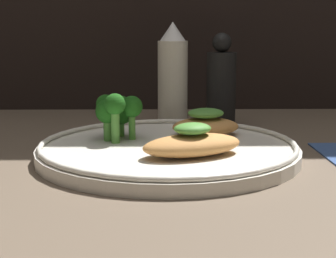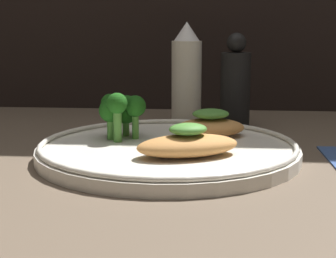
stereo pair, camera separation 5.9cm
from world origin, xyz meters
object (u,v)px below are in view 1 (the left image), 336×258
Objects in this scene: pepper_grinder at (221,84)px; broccoli_bunch at (117,110)px; sauce_bottle at (173,76)px; plate at (168,149)px.

broccoli_bunch is at bearing -131.17° from pepper_grinder.
broccoli_bunch is at bearing -113.25° from sauce_bottle.
plate is 1.92× the size of sauce_bottle.
pepper_grinder is at bearing 67.71° from plate.
sauce_bottle is at bearing 66.75° from broccoli_bunch.
pepper_grinder is at bearing 48.83° from broccoli_bunch.
broccoli_bunch is (-6.18, 4.00, 4.01)cm from plate.
broccoli_bunch is 0.44× the size of sauce_bottle.
sauce_bottle reaches higher than plate.
broccoli_bunch is 22.40cm from pepper_grinder.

